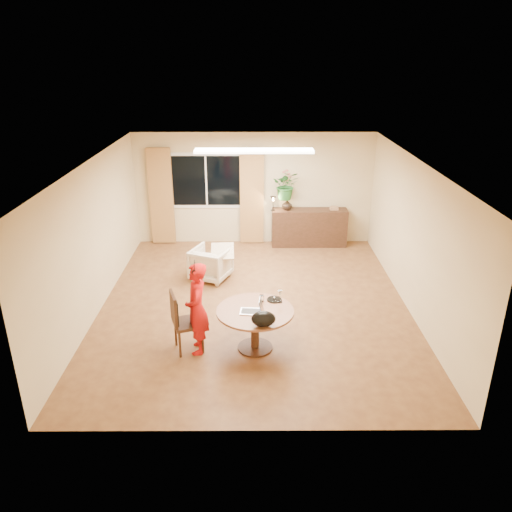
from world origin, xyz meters
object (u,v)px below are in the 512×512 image
(sideboard, at_px, (309,227))
(armchair, at_px, (211,263))
(dining_chair, at_px, (188,321))
(child, at_px, (197,309))
(dining_table, at_px, (255,318))

(sideboard, bearing_deg, armchair, -139.11)
(dining_chair, bearing_deg, child, -28.87)
(dining_table, distance_m, sideboard, 4.62)
(dining_chair, distance_m, sideboard, 5.02)
(dining_table, bearing_deg, armchair, 108.85)
(child, bearing_deg, sideboard, 149.63)
(armchair, bearing_deg, dining_chair, 109.55)
(armchair, bearing_deg, child, 112.78)
(dining_chair, height_order, armchair, dining_chair)
(dining_table, xyz_separation_m, armchair, (-0.88, 2.57, -0.20))
(child, relative_size, armchair, 2.00)
(dining_chair, relative_size, sideboard, 0.56)
(child, bearing_deg, dining_chair, -105.10)
(dining_table, xyz_separation_m, dining_chair, (-1.01, -0.02, -0.04))
(armchair, bearing_deg, dining_table, 131.42)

